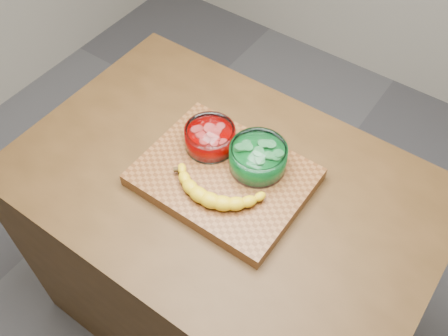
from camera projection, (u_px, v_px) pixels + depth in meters
The scene contains 6 objects.
ground at pixel (224, 309), 2.10m from camera, with size 3.50×3.50×0.00m, color #56565A.
counter at pixel (224, 258), 1.75m from camera, with size 1.20×0.80×0.90m, color #493016.
cutting_board at pixel (224, 177), 1.38m from camera, with size 0.45×0.35×0.04m, color brown.
bowl_red at pixel (210, 138), 1.40m from camera, with size 0.14×0.14×0.07m.
bowl_green at pixel (258, 158), 1.35m from camera, with size 0.16×0.16×0.07m.
banana at pixel (215, 188), 1.31m from camera, with size 0.29×0.15×0.04m, color yellow, non-canonical shape.
Camera 1 is at (0.48, -0.68, 2.02)m, focal length 40.00 mm.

